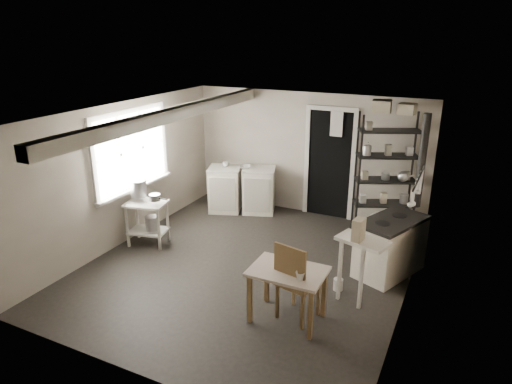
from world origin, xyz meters
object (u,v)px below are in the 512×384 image
at_px(base_cabinets, 242,188).
at_px(flour_sack, 379,223).
at_px(prep_table, 148,221).
at_px(stove, 390,245).
at_px(stockpot, 138,189).
at_px(shelf_rack, 385,181).
at_px(work_table, 287,292).
at_px(chair, 299,282).

height_order(base_cabinets, flour_sack, base_cabinets).
bearing_deg(prep_table, stove, 11.37).
bearing_deg(stockpot, flour_sack, 29.11).
distance_m(base_cabinets, shelf_rack, 2.71).
bearing_deg(flour_sack, stove, -71.70).
distance_m(base_cabinets, stove, 3.28).
bearing_deg(work_table, base_cabinets, 126.20).
xyz_separation_m(stockpot, work_table, (2.99, -0.96, -0.56)).
distance_m(base_cabinets, work_table, 3.62).
xyz_separation_m(shelf_rack, work_table, (-0.52, -3.04, -0.57)).
relative_size(base_cabinets, shelf_rack, 0.63).
bearing_deg(base_cabinets, work_table, -73.89).
xyz_separation_m(work_table, chair, (0.10, 0.11, 0.10)).
bearing_deg(prep_table, chair, -15.93).
bearing_deg(chair, flour_sack, 94.10).
xyz_separation_m(work_table, flour_sack, (0.50, 2.91, -0.14)).
bearing_deg(stockpot, stove, 10.74).
bearing_deg(base_cabinets, chair, -71.61).
distance_m(prep_table, work_table, 3.01).
xyz_separation_m(stockpot, shelf_rack, (3.51, 2.08, 0.01)).
relative_size(prep_table, shelf_rack, 0.35).
bearing_deg(flour_sack, chair, -98.16).
bearing_deg(shelf_rack, chair, -122.26).
height_order(base_cabinets, chair, chair).
height_order(stockpot, base_cabinets, stockpot).
xyz_separation_m(shelf_rack, chair, (-0.42, -2.94, -0.47)).
distance_m(shelf_rack, flour_sack, 0.72).
height_order(shelf_rack, flour_sack, shelf_rack).
height_order(base_cabinets, work_table, base_cabinets).
height_order(shelf_rack, chair, shelf_rack).
bearing_deg(stove, base_cabinets, -179.23).
height_order(prep_table, base_cabinets, base_cabinets).
bearing_deg(flour_sack, prep_table, -149.68).
xyz_separation_m(prep_table, chair, (2.95, -0.84, 0.08)).
distance_m(stockpot, shelf_rack, 4.08).
distance_m(shelf_rack, work_table, 3.14).
xyz_separation_m(stove, flour_sack, (-0.40, 1.21, -0.20)).
height_order(prep_table, shelf_rack, shelf_rack).
height_order(prep_table, flour_sack, prep_table).
distance_m(stockpot, flour_sack, 4.06).
relative_size(base_cabinets, stove, 1.24).
bearing_deg(stockpot, prep_table, -6.59).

